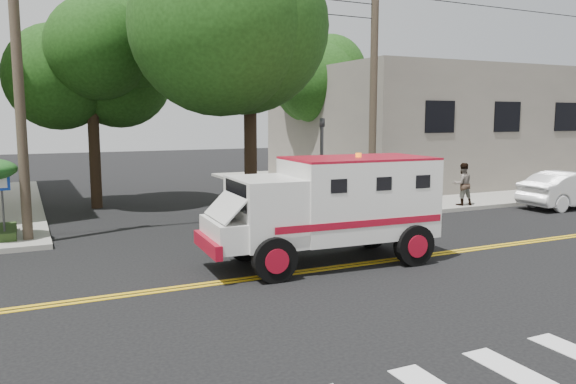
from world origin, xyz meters
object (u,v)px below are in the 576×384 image
parked_sedan (571,190)px  pedestrian_a (383,184)px  armored_truck (331,204)px  pedestrian_b (462,184)px

parked_sedan → pedestrian_a: bearing=72.0°
armored_truck → pedestrian_a: size_ratio=3.21×
pedestrian_b → armored_truck: bearing=42.8°
pedestrian_a → pedestrian_b: (3.20, -0.85, -0.08)m
parked_sedan → pedestrian_a: size_ratio=2.44×
armored_truck → parked_sedan: size_ratio=1.32×
armored_truck → pedestrian_a: armored_truck is taller
armored_truck → parked_sedan: (13.01, 3.32, -0.76)m
parked_sedan → armored_truck: bearing=105.5°
armored_truck → pedestrian_a: 8.17m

